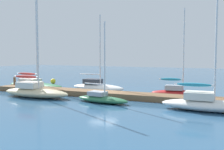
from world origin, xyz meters
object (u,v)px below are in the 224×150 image
sailboat_4 (179,92)px  mooring_buoy_yellow (53,81)px  sailboat_3 (102,98)px  sailboat_1 (35,91)px  sailboat_2 (97,86)px  sailboat_0 (34,84)px  sailboat_5 (208,103)px  mooring_buoy_red (179,87)px

sailboat_4 → mooring_buoy_yellow: 19.01m
sailboat_4 → sailboat_3: bearing=-137.6°
sailboat_1 → sailboat_3: bearing=0.6°
sailboat_3 → mooring_buoy_yellow: bearing=148.8°
sailboat_2 → mooring_buoy_yellow: sailboat_2 is taller
sailboat_0 → sailboat_5: 21.52m
sailboat_3 → mooring_buoy_red: bearing=76.4°
sailboat_4 → sailboat_5: sailboat_5 is taller
mooring_buoy_red → sailboat_5: bearing=-69.8°
mooring_buoy_red → mooring_buoy_yellow: mooring_buoy_yellow is taller
sailboat_1 → sailboat_5: sailboat_1 is taller
sailboat_1 → sailboat_5: (15.84, 0.11, -0.05)m
mooring_buoy_yellow → sailboat_2: bearing=-24.9°
sailboat_2 → sailboat_5: sailboat_5 is taller
sailboat_1 → sailboat_2: bearing=60.9°
sailboat_2 → sailboat_5: size_ratio=0.85×
mooring_buoy_red → mooring_buoy_yellow: size_ratio=0.82×
sailboat_2 → sailboat_5: (12.31, -6.19, 0.04)m
sailboat_3 → mooring_buoy_yellow: size_ratio=9.58×
sailboat_5 → mooring_buoy_yellow: bearing=153.4°
sailboat_2 → mooring_buoy_red: bearing=34.2°
sailboat_5 → mooring_buoy_red: bearing=109.6°
sailboat_1 → mooring_buoy_yellow: bearing=118.3°
sailboat_5 → mooring_buoy_yellow: (-21.49, 10.45, -0.23)m
sailboat_1 → mooring_buoy_red: size_ratio=21.06×
sailboat_2 → sailboat_5: bearing=-24.4°
sailboat_0 → sailboat_3: 13.38m
sailboat_2 → sailboat_4: 9.22m
sailboat_2 → mooring_buoy_yellow: size_ratio=11.69×
sailboat_0 → sailboat_5: (20.76, -5.65, 0.06)m
sailboat_2 → sailboat_1: bearing=-116.9°
sailboat_5 → mooring_buoy_yellow: size_ratio=13.81×
sailboat_1 → sailboat_2: (3.53, 6.31, -0.10)m
sailboat_3 → sailboat_5: bearing=8.5°
sailboat_0 → sailboat_4: (17.66, -0.04, 0.00)m
sailboat_0 → sailboat_4: sailboat_0 is taller
sailboat_0 → mooring_buoy_yellow: 4.87m
sailboat_3 → mooring_buoy_yellow: 16.58m
sailboat_2 → sailboat_4: sailboat_4 is taller
sailboat_5 → sailboat_4: bearing=118.4°
sailboat_3 → sailboat_5: sailboat_5 is taller
sailboat_0 → sailboat_4: size_ratio=1.44×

